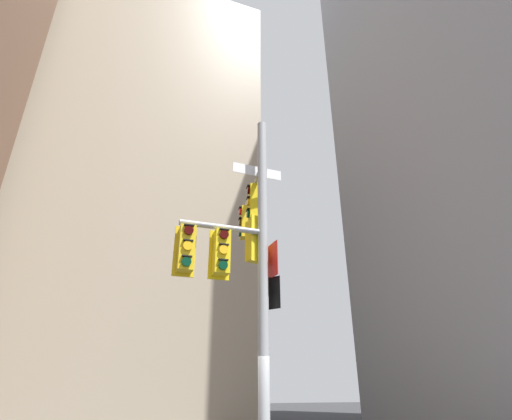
# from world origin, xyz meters

# --- Properties ---
(building_tower_right) EXTENTS (15.64, 15.64, 39.70)m
(building_tower_right) POSITION_xyz_m (19.37, 6.07, 19.85)
(building_tower_right) COLOR #9399A3
(building_tower_right) RESTS_ON ground
(building_mid_block) EXTENTS (15.58, 15.58, 31.29)m
(building_mid_block) POSITION_xyz_m (-2.44, 21.52, 15.65)
(building_mid_block) COLOR tan
(building_mid_block) RESTS_ON ground
(signal_pole_assembly) EXTENTS (2.67, 2.86, 8.36)m
(signal_pole_assembly) POSITION_xyz_m (-0.26, 0.43, 4.91)
(signal_pole_assembly) COLOR #9EA0A3
(signal_pole_assembly) RESTS_ON ground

